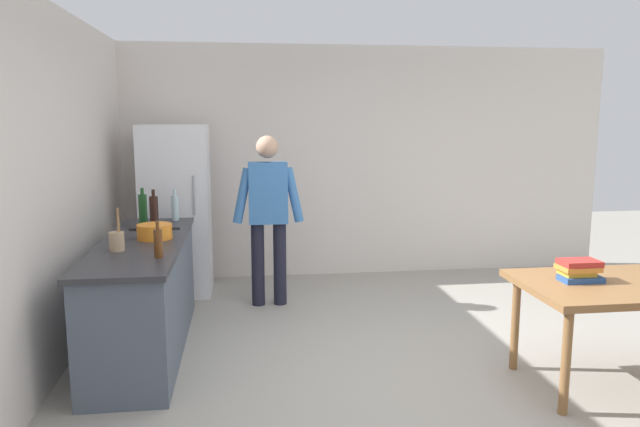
{
  "coord_description": "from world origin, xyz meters",
  "views": [
    {
      "loc": [
        -1.2,
        -3.92,
        1.87
      ],
      "look_at": [
        -0.5,
        1.31,
        1.01
      ],
      "focal_mm": 33.08,
      "sensor_mm": 36.0,
      "label": 1
    }
  ],
  "objects_px": {
    "utensil_jar": "(117,240)",
    "cooking_pot": "(155,232)",
    "bottle_wine_green": "(143,209)",
    "book_stack": "(579,270)",
    "dining_table": "(623,293)",
    "bottle_wine_dark": "(154,211)",
    "bottle_water_clear": "(175,207)",
    "person": "(268,209)",
    "bottle_beer_brown": "(158,243)",
    "refrigerator": "(176,210)"
  },
  "relations": [
    {
      "from": "bottle_beer_brown",
      "to": "refrigerator",
      "type": "bearing_deg",
      "value": 92.87
    },
    {
      "from": "refrigerator",
      "to": "book_stack",
      "type": "bearing_deg",
      "value": -41.37
    },
    {
      "from": "bottle_wine_green",
      "to": "book_stack",
      "type": "distance_m",
      "value": 3.68
    },
    {
      "from": "refrigerator",
      "to": "bottle_wine_dark",
      "type": "relative_size",
      "value": 5.29
    },
    {
      "from": "dining_table",
      "to": "book_stack",
      "type": "relative_size",
      "value": 4.93
    },
    {
      "from": "dining_table",
      "to": "bottle_wine_dark",
      "type": "bearing_deg",
      "value": 153.08
    },
    {
      "from": "person",
      "to": "dining_table",
      "type": "distance_m",
      "value": 3.2
    },
    {
      "from": "utensil_jar",
      "to": "bottle_wine_dark",
      "type": "distance_m",
      "value": 0.96
    },
    {
      "from": "utensil_jar",
      "to": "dining_table",
      "type": "bearing_deg",
      "value": -12.43
    },
    {
      "from": "person",
      "to": "bottle_wine_green",
      "type": "xyz_separation_m",
      "value": [
        -1.15,
        -0.29,
        0.07
      ]
    },
    {
      "from": "person",
      "to": "bottle_wine_green",
      "type": "relative_size",
      "value": 5.0
    },
    {
      "from": "cooking_pot",
      "to": "bottle_beer_brown",
      "type": "xyz_separation_m",
      "value": [
        0.12,
        -0.67,
        0.05
      ]
    },
    {
      "from": "refrigerator",
      "to": "cooking_pot",
      "type": "relative_size",
      "value": 4.5
    },
    {
      "from": "refrigerator",
      "to": "bottle_beer_brown",
      "type": "xyz_separation_m",
      "value": [
        0.11,
        -2.18,
        0.11
      ]
    },
    {
      "from": "refrigerator",
      "to": "bottle_beer_brown",
      "type": "relative_size",
      "value": 6.92
    },
    {
      "from": "person",
      "to": "utensil_jar",
      "type": "xyz_separation_m",
      "value": [
        -1.17,
        -1.37,
        0.0
      ]
    },
    {
      "from": "utensil_jar",
      "to": "cooking_pot",
      "type": "bearing_deg",
      "value": 62.56
    },
    {
      "from": "refrigerator",
      "to": "bottle_wine_dark",
      "type": "bearing_deg",
      "value": -95.01
    },
    {
      "from": "dining_table",
      "to": "bottle_wine_green",
      "type": "xyz_separation_m",
      "value": [
        -3.5,
        1.86,
        0.37
      ]
    },
    {
      "from": "refrigerator",
      "to": "bottle_wine_green",
      "type": "xyz_separation_m",
      "value": [
        -0.2,
        -0.84,
        0.15
      ]
    },
    {
      "from": "refrigerator",
      "to": "bottle_wine_green",
      "type": "bearing_deg",
      "value": -103.65
    },
    {
      "from": "person",
      "to": "utensil_jar",
      "type": "relative_size",
      "value": 5.31
    },
    {
      "from": "book_stack",
      "to": "dining_table",
      "type": "bearing_deg",
      "value": -11.21
    },
    {
      "from": "dining_table",
      "to": "utensil_jar",
      "type": "distance_m",
      "value": 3.62
    },
    {
      "from": "bottle_wine_green",
      "to": "utensil_jar",
      "type": "bearing_deg",
      "value": -90.97
    },
    {
      "from": "bottle_wine_green",
      "to": "bottle_water_clear",
      "type": "height_order",
      "value": "bottle_wine_green"
    },
    {
      "from": "bottle_water_clear",
      "to": "cooking_pot",
      "type": "bearing_deg",
      "value": -94.54
    },
    {
      "from": "bottle_beer_brown",
      "to": "bottle_wine_dark",
      "type": "bearing_deg",
      "value": 99.26
    },
    {
      "from": "bottle_water_clear",
      "to": "bottle_beer_brown",
      "type": "distance_m",
      "value": 1.54
    },
    {
      "from": "dining_table",
      "to": "book_stack",
      "type": "xyz_separation_m",
      "value": [
        -0.3,
        0.06,
        0.15
      ]
    },
    {
      "from": "utensil_jar",
      "to": "bottle_beer_brown",
      "type": "xyz_separation_m",
      "value": [
        0.33,
        -0.26,
        0.03
      ]
    },
    {
      "from": "bottle_wine_green",
      "to": "book_stack",
      "type": "bearing_deg",
      "value": -29.31
    },
    {
      "from": "bottle_water_clear",
      "to": "book_stack",
      "type": "height_order",
      "value": "bottle_water_clear"
    },
    {
      "from": "dining_table",
      "to": "bottle_wine_dark",
      "type": "relative_size",
      "value": 4.12
    },
    {
      "from": "person",
      "to": "book_stack",
      "type": "bearing_deg",
      "value": -45.53
    },
    {
      "from": "cooking_pot",
      "to": "utensil_jar",
      "type": "relative_size",
      "value": 1.25
    },
    {
      "from": "dining_table",
      "to": "bottle_beer_brown",
      "type": "relative_size",
      "value": 5.38
    },
    {
      "from": "person",
      "to": "cooking_pot",
      "type": "bearing_deg",
      "value": -135.0
    },
    {
      "from": "dining_table",
      "to": "bottle_water_clear",
      "type": "height_order",
      "value": "bottle_water_clear"
    },
    {
      "from": "bottle_wine_green",
      "to": "bottle_wine_dark",
      "type": "distance_m",
      "value": 0.18
    },
    {
      "from": "refrigerator",
      "to": "bottle_wine_green",
      "type": "height_order",
      "value": "refrigerator"
    },
    {
      "from": "refrigerator",
      "to": "bottle_beer_brown",
      "type": "distance_m",
      "value": 2.19
    },
    {
      "from": "bottle_beer_brown",
      "to": "cooking_pot",
      "type": "bearing_deg",
      "value": 100.12
    },
    {
      "from": "refrigerator",
      "to": "bottle_beer_brown",
      "type": "height_order",
      "value": "refrigerator"
    },
    {
      "from": "utensil_jar",
      "to": "bottle_water_clear",
      "type": "bearing_deg",
      "value": 77.61
    },
    {
      "from": "dining_table",
      "to": "bottle_wine_green",
      "type": "bearing_deg",
      "value": 152.07
    },
    {
      "from": "cooking_pot",
      "to": "book_stack",
      "type": "height_order",
      "value": "cooking_pot"
    },
    {
      "from": "person",
      "to": "bottle_water_clear",
      "type": "relative_size",
      "value": 5.67
    },
    {
      "from": "utensil_jar",
      "to": "bottle_water_clear",
      "type": "relative_size",
      "value": 1.07
    },
    {
      "from": "bottle_wine_green",
      "to": "bottle_beer_brown",
      "type": "bearing_deg",
      "value": -76.79
    }
  ]
}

